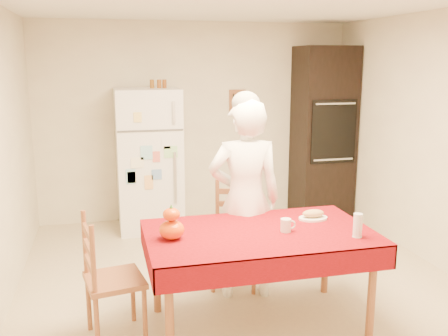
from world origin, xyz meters
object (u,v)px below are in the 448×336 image
object	(u,v)px
dining_table	(259,240)
bread_plate	(313,218)
chair_far	(236,230)
chair_left	(105,274)
wine_glass	(358,225)
refrigerator	(149,160)
pumpkin_lower	(172,230)
seated_woman	(245,200)
oven_cabinet	(323,132)
coffee_mug	(286,225)

from	to	relation	value
dining_table	bread_plate	world-z (taller)	bread_plate
chair_far	chair_left	size ratio (longest dim) A/B	1.00
dining_table	wine_glass	bearing A→B (deg)	-23.65
chair_far	chair_left	xyz separation A→B (m)	(-1.17, -0.71, 0.00)
refrigerator	chair_left	bearing A→B (deg)	-102.66
chair_left	bread_plate	world-z (taller)	chair_left
refrigerator	bread_plate	world-z (taller)	refrigerator
chair_left	pumpkin_lower	xyz separation A→B (m)	(0.48, -0.07, 0.32)
pumpkin_lower	seated_woman	bearing A→B (deg)	37.12
dining_table	wine_glass	world-z (taller)	wine_glass
oven_cabinet	chair_left	distance (m)	3.84
dining_table	bread_plate	distance (m)	0.54
dining_table	coffee_mug	size ratio (longest dim) A/B	17.00
chair_left	oven_cabinet	bearing A→B (deg)	-58.39
refrigerator	wine_glass	distance (m)	3.08
refrigerator	chair_far	distance (m)	1.89
chair_far	wine_glass	world-z (taller)	chair_far
chair_left	pumpkin_lower	bearing A→B (deg)	-108.46
dining_table	chair_left	xyz separation A→B (m)	(-1.14, 0.07, -0.18)
chair_far	bread_plate	distance (m)	0.82
refrigerator	chair_far	world-z (taller)	refrigerator
seated_woman	bread_plate	xyz separation A→B (m)	(0.47, -0.35, -0.09)
dining_table	oven_cabinet	bearing A→B (deg)	56.72
chair_left	pumpkin_lower	distance (m)	0.58
dining_table	coffee_mug	world-z (taller)	coffee_mug
dining_table	wine_glass	distance (m)	0.73
chair_left	wine_glass	bearing A→B (deg)	-111.11
oven_cabinet	pumpkin_lower	size ratio (longest dim) A/B	12.01
pumpkin_lower	bread_plate	size ratio (longest dim) A/B	0.76
bread_plate	chair_left	bearing A→B (deg)	-176.28
oven_cabinet	pumpkin_lower	world-z (taller)	oven_cabinet
seated_woman	bread_plate	bearing A→B (deg)	149.99
oven_cabinet	coffee_mug	size ratio (longest dim) A/B	22.00
refrigerator	pumpkin_lower	distance (m)	2.54
dining_table	bread_plate	xyz separation A→B (m)	(0.51, 0.17, 0.08)
oven_cabinet	bread_plate	bearing A→B (deg)	-116.19
chair_far	wine_glass	distance (m)	1.28
seated_woman	pumpkin_lower	size ratio (longest dim) A/B	9.38
coffee_mug	pumpkin_lower	bearing A→B (deg)	176.63
refrigerator	seated_woman	bearing A→B (deg)	-72.81
chair_far	pumpkin_lower	size ratio (longest dim) A/B	5.19
chair_far	seated_woman	world-z (taller)	seated_woman
seated_woman	coffee_mug	world-z (taller)	seated_woman
refrigerator	seated_woman	xyz separation A→B (m)	(0.62, -2.01, 0.01)
coffee_mug	wine_glass	bearing A→B (deg)	-26.49
seated_woman	wine_glass	size ratio (longest dim) A/B	9.76
dining_table	pumpkin_lower	size ratio (longest dim) A/B	9.28
bread_plate	dining_table	bearing A→B (deg)	-161.21
coffee_mug	bread_plate	xyz separation A→B (m)	(0.32, 0.23, -0.04)
seated_woman	chair_left	bearing A→B (deg)	27.72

